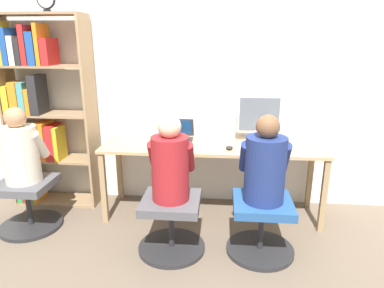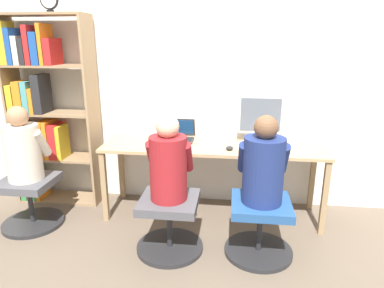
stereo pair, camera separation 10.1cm
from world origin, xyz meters
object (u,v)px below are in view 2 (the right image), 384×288
Objects in this scene: person_at_laptop at (168,163)px; person_near_shelf at (23,148)px; bookshelf at (41,111)px; office_chair_side at (30,200)px; office_chair_right at (169,222)px; desktop_monitor at (260,119)px; laptop at (178,136)px; person_at_monitor at (264,166)px; office_chair_left at (260,226)px; keyboard at (263,150)px; desk_clock at (49,0)px.

person_at_laptop is 1.02× the size of person_near_shelf.
office_chair_side is at bearing -79.57° from bookshelf.
office_chair_right is 0.82× the size of person_near_shelf.
person_near_shelf is at bearing -164.97° from desktop_monitor.
laptop is 0.47× the size of person_at_monitor.
laptop is 0.58× the size of office_chair_left.
person_at_monitor reaches higher than keyboard.
office_chair_right is at bearing -27.77° from bookshelf.
desktop_monitor is 1.07m from office_chair_left.
keyboard is at bearing -17.83° from laptop.
office_chair_right is at bearing -30.00° from desk_clock.
laptop is 1.70× the size of desk_clock.
desk_clock is at bearing 175.12° from keyboard.
keyboard is 0.80× the size of office_chair_right.
person_at_monitor is at bearing -5.48° from person_near_shelf.
laptop is 1.46m from bookshelf.
office_chair_left is 2.77m from desk_clock.
keyboard is at bearing -4.88° from desk_clock.
office_chair_right is 1.42m from office_chair_side.
office_chair_right is 0.29× the size of bookshelf.
keyboard is at bearing 34.15° from person_at_laptop.
desk_clock is at bearing -176.66° from desktop_monitor.
laptop is at bearing 22.95° from office_chair_side.
office_chair_left is (0.81, -0.78, -0.53)m from laptop.
office_chair_left is at bearing 2.24° from person_at_laptop.
desktop_monitor reaches higher than office_chair_side.
office_chair_left is 0.53m from person_at_monitor.
laptop is 0.73× the size of keyboard.
person_at_laptop is 0.36× the size of bookshelf.
person_at_monitor reaches higher than office_chair_right.
office_chair_left is at bearing -90.00° from person_at_monitor.
person_near_shelf is at bearing 174.37° from office_chair_left.
bookshelf reaches higher than person_at_laptop.
person_at_monitor is 1.01× the size of person_at_laptop.
office_chair_side is at bearing 170.22° from office_chair_right.
office_chair_right and office_chair_side have the same top height.
laptop is at bearing 136.12° from office_chair_left.
bookshelf reaches higher than keyboard.
keyboard is 0.80× the size of office_chair_side.
office_chair_side is (-2.15, 0.21, 0.00)m from office_chair_left.
bookshelf is (-1.44, -0.02, 0.23)m from laptop.
office_chair_right is at bearing -176.93° from person_at_monitor.
bookshelf is 0.94m from office_chair_side.
person_near_shelf is at bearing -79.47° from bookshelf.
bookshelf is at bearing -179.21° from laptop.
person_near_shelf reaches higher than keyboard.
desktop_monitor is 0.81m from person_at_monitor.
keyboard is (0.02, -0.29, -0.22)m from desktop_monitor.
office_chair_left is 2.91× the size of desk_clock.
keyboard reaches higher than office_chair_right.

